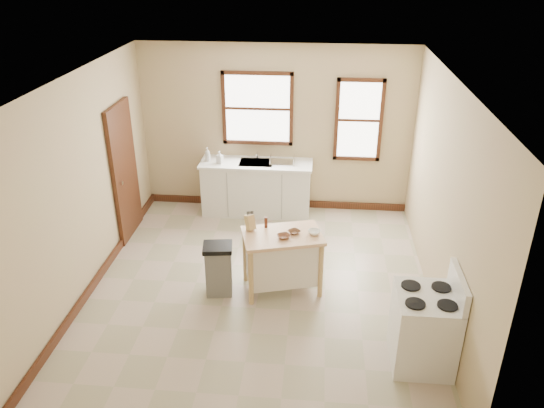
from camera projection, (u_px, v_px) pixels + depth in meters
The scene contains 23 objects.
floor at pixel (260, 286), 7.18m from camera, with size 5.00×5.00×0.00m, color #BBA694.
ceiling at pixel (257, 79), 5.94m from camera, with size 5.00×5.00×0.00m, color white.
wall_back at pixel (276, 129), 8.80m from camera, with size 4.50×0.04×2.80m, color tan.
wall_left at pixel (83, 185), 6.74m from camera, with size 0.04×5.00×2.80m, color tan.
wall_right at pixel (444, 199), 6.37m from camera, with size 0.04×5.00×2.80m, color tan.
window_main at pixel (258, 109), 8.65m from camera, with size 1.17×0.06×1.22m, color #351C0E, non-canonical shape.
window_side at pixel (359, 120), 8.58m from camera, with size 0.77×0.06×1.37m, color #351C0E, non-canonical shape.
door_left at pixel (125, 172), 8.06m from camera, with size 0.06×0.90×2.10m, color #351C0E.
baseboard_back at pixel (275, 203), 9.36m from camera, with size 4.50×0.04×0.12m, color #351C0E.
baseboard_left at pixel (101, 274), 7.33m from camera, with size 0.04×5.00×0.12m, color #351C0E.
sink_counter at pixel (257, 188), 8.97m from camera, with size 1.86×0.62×0.92m, color silver, non-canonical shape.
faucet at pixel (257, 152), 8.88m from camera, with size 0.03×0.03×0.22m, color silver.
soap_bottle_a at pixel (208, 154), 8.77m from camera, with size 0.09×0.09×0.23m, color #B2B2B2.
soap_bottle_b at pixel (220, 157), 8.69m from camera, with size 0.09×0.09×0.21m, color #B2B2B2.
dish_rack at pixel (282, 160), 8.73m from camera, with size 0.40×0.30×0.10m, color silver, non-canonical shape.
kitchen_island at pixel (282, 262), 6.96m from camera, with size 1.01×0.64×0.82m, color #F7C191, non-canonical shape.
knife_block at pixel (250, 223), 6.85m from camera, with size 0.10×0.10×0.20m, color tan, non-canonical shape.
pepper_grinder at pixel (266, 222), 6.91m from camera, with size 0.04×0.04×0.15m, color #441F12.
bowl_a at pixel (284, 236), 6.69m from camera, with size 0.16×0.16×0.04m, color brown.
bowl_b at pixel (294, 232), 6.80m from camera, with size 0.15×0.15×0.04m, color brown.
bowl_c at pixel (314, 232), 6.77m from camera, with size 0.16×0.16×0.05m, color white.
trash_bin at pixel (219, 269), 6.89m from camera, with size 0.37×0.31×0.72m, color slate, non-canonical shape.
gas_stove at pixel (425, 319), 5.65m from camera, with size 0.70×0.71×1.14m, color white, non-canonical shape.
Camera 1 is at (0.71, -5.92, 4.15)m, focal length 35.00 mm.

